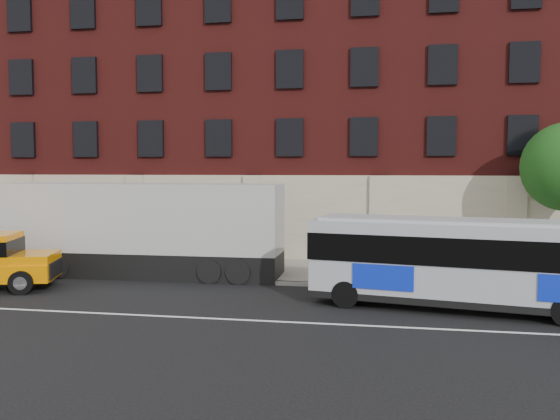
# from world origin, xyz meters

# --- Properties ---
(ground) EXTENTS (120.00, 120.00, 0.00)m
(ground) POSITION_xyz_m (0.00, 0.00, 0.00)
(ground) COLOR black
(ground) RESTS_ON ground
(sidewalk) EXTENTS (60.00, 6.00, 0.15)m
(sidewalk) POSITION_xyz_m (0.00, 9.00, 0.07)
(sidewalk) COLOR #98968A
(sidewalk) RESTS_ON ground
(kerb) EXTENTS (60.00, 0.25, 0.15)m
(kerb) POSITION_xyz_m (0.00, 6.00, 0.07)
(kerb) COLOR #98968A
(kerb) RESTS_ON ground
(lane_line) EXTENTS (60.00, 0.12, 0.01)m
(lane_line) POSITION_xyz_m (0.00, 0.50, 0.01)
(lane_line) COLOR white
(lane_line) RESTS_ON ground
(building) EXTENTS (30.00, 12.10, 15.00)m
(building) POSITION_xyz_m (-0.01, 16.92, 7.58)
(building) COLOR #571614
(building) RESTS_ON sidewalk
(sign_pole) EXTENTS (0.30, 0.20, 2.50)m
(sign_pole) POSITION_xyz_m (-8.50, 6.15, 1.45)
(sign_pole) COLOR gray
(sign_pole) RESTS_ON ground
(city_bus) EXTENTS (10.81, 4.16, 2.90)m
(city_bus) POSITION_xyz_m (9.27, 2.88, 1.60)
(city_bus) COLOR #AEB0B8
(city_bus) RESTS_ON ground
(shipping_container) EXTENTS (11.59, 2.63, 3.85)m
(shipping_container) POSITION_xyz_m (-3.60, 6.89, 1.90)
(shipping_container) COLOR black
(shipping_container) RESTS_ON ground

